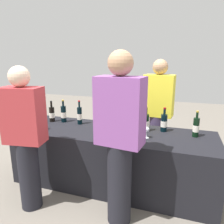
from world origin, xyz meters
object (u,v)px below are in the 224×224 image
at_px(wine_bottle_4, 131,122).
at_px(wine_bottle_7, 196,127).
at_px(wine_bottle_2, 80,115).
at_px(wine_bottle_6, 164,123).
at_px(guest_0, 25,136).
at_px(wine_bottle_0, 52,114).
at_px(wine_glass_2, 147,130).
at_px(wine_glass_1, 114,128).
at_px(wine_glass_0, 44,123).
at_px(wine_bottle_1, 64,114).
at_px(server_pouring, 158,111).
at_px(wine_bottle_5, 146,122).
at_px(wine_bottle_3, 100,119).
at_px(guest_1, 120,136).

distance_m(wine_bottle_4, wine_bottle_7, 0.77).
distance_m(wine_bottle_2, wine_bottle_6, 1.14).
height_order(wine_bottle_7, guest_0, guest_0).
xyz_separation_m(wine_bottle_0, wine_glass_2, (1.40, -0.23, -0.02)).
bearing_deg(wine_glass_2, wine_glass_1, -173.19).
relative_size(wine_glass_0, wine_glass_1, 0.99).
xyz_separation_m(wine_bottle_1, server_pouring, (1.27, 0.51, 0.02)).
bearing_deg(wine_bottle_4, wine_glass_0, -163.84).
height_order(wine_bottle_5, server_pouring, server_pouring).
height_order(wine_bottle_0, wine_glass_1, wine_bottle_0).
xyz_separation_m(wine_bottle_0, wine_bottle_3, (0.77, -0.07, 0.01)).
distance_m(server_pouring, guest_0, 1.84).
height_order(wine_bottle_0, wine_bottle_4, wine_bottle_4).
bearing_deg(wine_bottle_3, wine_glass_0, -157.31).
bearing_deg(wine_bottle_7, wine_glass_2, -157.85).
xyz_separation_m(wine_glass_2, server_pouring, (0.04, 0.77, 0.04)).
bearing_deg(wine_glass_2, wine_bottle_1, 167.91).
distance_m(wine_bottle_7, server_pouring, 0.74).
bearing_deg(wine_bottle_6, guest_1, -112.12).
height_order(wine_bottle_4, wine_bottle_7, same).
distance_m(wine_glass_0, guest_0, 0.53).
xyz_separation_m(wine_bottle_1, guest_1, (1.07, -0.79, 0.06)).
height_order(wine_bottle_0, server_pouring, server_pouring).
xyz_separation_m(wine_bottle_5, wine_bottle_6, (0.21, 0.06, -0.00)).
relative_size(wine_bottle_5, wine_glass_2, 2.38).
relative_size(wine_bottle_0, wine_glass_2, 2.28).
bearing_deg(wine_bottle_2, wine_glass_0, -132.78).
xyz_separation_m(wine_bottle_2, wine_glass_0, (-0.33, -0.36, -0.03)).
relative_size(wine_bottle_0, guest_0, 0.20).
distance_m(wine_bottle_3, wine_bottle_4, 0.41).
xyz_separation_m(wine_bottle_3, server_pouring, (0.67, 0.61, 0.02)).
bearing_deg(wine_bottle_4, wine_bottle_2, 176.29).
bearing_deg(wine_glass_0, wine_bottle_6, 15.76).
bearing_deg(wine_bottle_3, guest_1, -55.56).
relative_size(wine_bottle_3, wine_bottle_7, 1.05).
bearing_deg(wine_bottle_7, wine_bottle_2, 179.12).
bearing_deg(wine_glass_1, wine_bottle_7, 16.08).
distance_m(wine_bottle_2, server_pouring, 1.14).
relative_size(wine_bottle_1, wine_bottle_2, 0.97).
bearing_deg(wine_bottle_7, wine_bottle_4, -178.15).
height_order(wine_bottle_2, server_pouring, server_pouring).
height_order(wine_bottle_2, wine_glass_2, wine_bottle_2).
relative_size(wine_glass_1, wine_glass_2, 0.98).
xyz_separation_m(wine_bottle_1, wine_glass_2, (1.23, -0.26, -0.03)).
xyz_separation_m(wine_glass_0, server_pouring, (1.34, 0.89, 0.05)).
height_order(wine_bottle_0, wine_bottle_2, wine_bottle_2).
bearing_deg(wine_glass_0, guest_1, -19.67).
bearing_deg(wine_bottle_2, wine_bottle_6, 2.80).
bearing_deg(wine_bottle_3, wine_bottle_6, 9.62).
xyz_separation_m(wine_glass_2, guest_1, (-0.17, -0.52, 0.09)).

